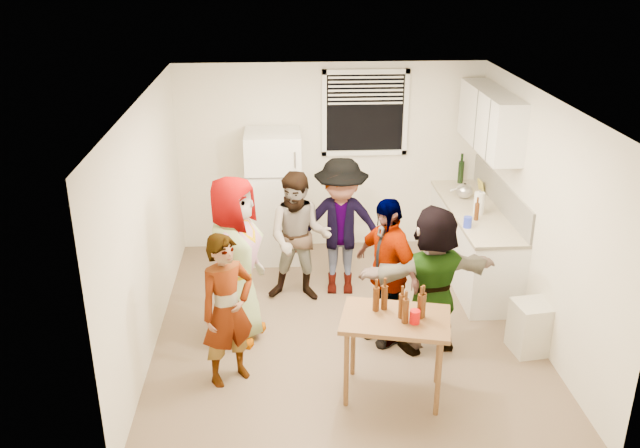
{
  "coord_description": "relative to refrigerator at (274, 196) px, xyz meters",
  "views": [
    {
      "loc": [
        -0.65,
        -6.36,
        3.86
      ],
      "look_at": [
        -0.26,
        0.18,
        1.15
      ],
      "focal_mm": 38.0,
      "sensor_mm": 36.0,
      "label": 1
    }
  ],
  "objects": [
    {
      "name": "guest_grey",
      "position": [
        -0.39,
        -1.99,
        -0.85
      ],
      "size": [
        1.98,
        1.46,
        0.57
      ],
      "primitive_type": "imported",
      "rotation": [
        0.0,
        0.0,
        1.2
      ],
      "color": "gray",
      "rests_on": "ground"
    },
    {
      "name": "room",
      "position": [
        0.75,
        -1.88,
        -0.85
      ],
      "size": [
        4.0,
        4.5,
        2.5
      ],
      "primitive_type": null,
      "color": "white",
      "rests_on": "ground"
    },
    {
      "name": "refrigerator",
      "position": [
        0.0,
        0.0,
        0.0
      ],
      "size": [
        0.7,
        0.7,
        1.7
      ],
      "primitive_type": "cube",
      "color": "white",
      "rests_on": "ground"
    },
    {
      "name": "trash_bin",
      "position": [
        2.6,
        -2.44,
        -0.6
      ],
      "size": [
        0.42,
        0.42,
        0.54
      ],
      "primitive_type": "cube",
      "rotation": [
        0.0,
        0.0,
        0.14
      ],
      "color": "beige",
      "rests_on": "ground"
    },
    {
      "name": "wine_bottle",
      "position": [
        2.5,
        0.25,
        0.05
      ],
      "size": [
        0.08,
        0.08,
        0.3
      ],
      "primitive_type": "cylinder",
      "color": "black",
      "rests_on": "countertop"
    },
    {
      "name": "beer_bottle_counter",
      "position": [
        2.35,
        -1.08,
        0.05
      ],
      "size": [
        0.05,
        0.05,
        0.21
      ],
      "primitive_type": "cylinder",
      "color": "#47230C",
      "rests_on": "countertop"
    },
    {
      "name": "red_cup",
      "position": [
        1.23,
        -3.18,
        -0.04
      ],
      "size": [
        0.09,
        0.09,
        0.12
      ],
      "primitive_type": "cylinder",
      "color": "red",
      "rests_on": "serving_table"
    },
    {
      "name": "guest_orange",
      "position": [
        1.57,
        -2.33,
        -0.85
      ],
      "size": [
        1.68,
        1.78,
        0.46
      ],
      "primitive_type": "imported",
      "rotation": [
        0.0,
        0.0,
        3.31
      ],
      "color": "#BF7E4B",
      "rests_on": "ground"
    },
    {
      "name": "guest_black",
      "position": [
        1.14,
        -2.12,
        -0.85
      ],
      "size": [
        1.83,
        1.6,
        0.39
      ],
      "primitive_type": "imported",
      "rotation": [
        0.0,
        0.0,
        -1.04
      ],
      "color": "black",
      "rests_on": "ground"
    },
    {
      "name": "blue_cup",
      "position": [
        2.19,
        -1.29,
        0.05
      ],
      "size": [
        0.1,
        0.1,
        0.13
      ],
      "primitive_type": "cylinder",
      "color": "blue",
      "rests_on": "countertop"
    },
    {
      "name": "serving_table",
      "position": [
        1.08,
        -3.07,
        -0.85
      ],
      "size": [
        1.07,
        0.84,
        0.81
      ],
      "primitive_type": null,
      "rotation": [
        0.0,
        0.0,
        -0.23
      ],
      "color": "brown",
      "rests_on": "ground"
    },
    {
      "name": "beer_bottle_table",
      "position": [
        0.92,
        -2.94,
        -0.04
      ],
      "size": [
        0.06,
        0.06,
        0.23
      ],
      "primitive_type": "cylinder",
      "color": "#47230C",
      "rests_on": "serving_table"
    },
    {
      "name": "window",
      "position": [
        1.2,
        0.33,
        1.0
      ],
      "size": [
        1.12,
        0.1,
        1.06
      ],
      "primitive_type": null,
      "color": "white",
      "rests_on": "room"
    },
    {
      "name": "guest_back_left",
      "position": [
        0.29,
        -1.18,
        -0.85
      ],
      "size": [
        0.97,
        1.64,
        0.59
      ],
      "primitive_type": "imported",
      "rotation": [
        0.0,
        0.0,
        -0.15
      ],
      "color": "brown",
      "rests_on": "ground"
    },
    {
      "name": "kettle",
      "position": [
        2.4,
        -0.34,
        0.05
      ],
      "size": [
        0.29,
        0.26,
        0.21
      ],
      "primitive_type": null,
      "rotation": [
        0.0,
        0.0,
        -0.23
      ],
      "color": "silver",
      "rests_on": "countertop"
    },
    {
      "name": "countertop",
      "position": [
        2.45,
        -0.73,
        0.03
      ],
      "size": [
        0.64,
        2.22,
        0.04
      ],
      "primitive_type": "cube",
      "color": "beige",
      "rests_on": "counter_lower"
    },
    {
      "name": "picture_frame",
      "position": [
        2.67,
        -0.12,
        0.13
      ],
      "size": [
        0.02,
        0.19,
        0.16
      ],
      "primitive_type": "cube",
      "color": "gold",
      "rests_on": "countertop"
    },
    {
      "name": "backsplash",
      "position": [
        2.74,
        -0.73,
        0.23
      ],
      "size": [
        0.03,
        2.2,
        0.36
      ],
      "primitive_type": "cube",
      "color": "#B7B3A8",
      "rests_on": "countertop"
    },
    {
      "name": "paper_towel",
      "position": [
        2.43,
        -0.88,
        0.05
      ],
      "size": [
        0.12,
        0.12,
        0.26
      ],
      "primitive_type": "cylinder",
      "color": "white",
      "rests_on": "countertop"
    },
    {
      "name": "guest_stripe",
      "position": [
        -0.42,
        -2.75,
        -0.85
      ],
      "size": [
        1.28,
        1.55,
        0.36
      ],
      "primitive_type": "imported",
      "rotation": [
        0.0,
        0.0,
        0.59
      ],
      "color": "#141933",
      "rests_on": "ground"
    },
    {
      "name": "counter_lower",
      "position": [
        2.45,
        -0.73,
        -0.42
      ],
      "size": [
        0.6,
        2.2,
        0.86
      ],
      "primitive_type": "cube",
      "color": "white",
      "rests_on": "ground"
    },
    {
      "name": "upper_cabinets",
      "position": [
        2.58,
        -0.53,
        1.1
      ],
      "size": [
        0.34,
        1.6,
        0.7
      ],
      "primitive_type": "cube",
      "color": "white",
      "rests_on": "room"
    },
    {
      "name": "guest_back_right",
      "position": [
        0.78,
        -1.03,
        -0.85
      ],
      "size": [
        1.19,
        1.74,
        0.62
      ],
      "primitive_type": "imported",
      "rotation": [
        0.0,
        0.0,
        -0.08
      ],
      "color": "#38383C",
      "rests_on": "ground"
    }
  ]
}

